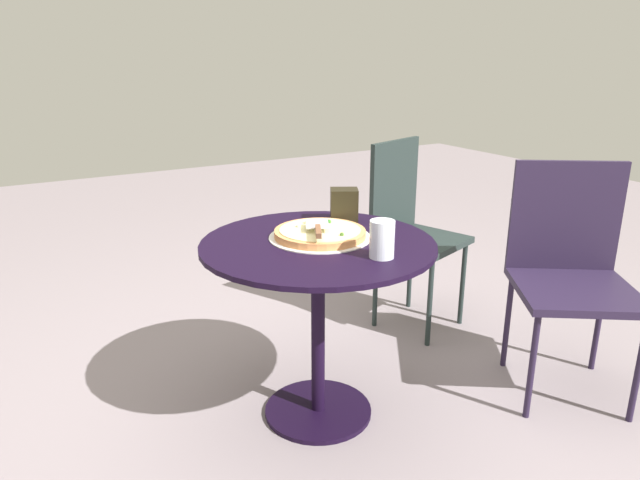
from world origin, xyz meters
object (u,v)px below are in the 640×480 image
pizza_on_tray (320,234)px  patio_chair_far (571,263)px  napkin_dispenser (344,206)px  patio_chair_near (409,222)px  patio_table (318,285)px  pizza_server (318,228)px  drinking_cup (382,239)px

pizza_on_tray → patio_chair_far: patio_chair_far is taller
napkin_dispenser → patio_chair_near: (-0.31, 0.58, -0.23)m
pizza_on_tray → napkin_dispenser: (-0.13, 0.18, 0.05)m
patio_table → pizza_on_tray: 0.18m
pizza_server → patio_chair_far: patio_chair_far is taller
pizza_on_tray → patio_chair_far: (0.34, 0.95, -0.18)m
napkin_dispenser → patio_chair_near: 0.69m
drinking_cup → patio_chair_near: patio_chair_near is taller
patio_chair_far → patio_chair_near: bearing=-166.1°
pizza_on_tray → pizza_server: (0.05, -0.04, 0.04)m
pizza_server → napkin_dispenser: size_ratio=1.60×
patio_chair_near → pizza_server: bearing=-58.7°
drinking_cup → patio_chair_far: 0.91m
pizza_on_tray → drinking_cup: bearing=13.7°
pizza_server → patio_chair_near: patio_chair_near is taller
patio_table → napkin_dispenser: bearing=128.0°
pizza_on_tray → patio_table: bearing=-38.5°
drinking_cup → patio_chair_far: size_ratio=0.13×
patio_table → patio_chair_far: (0.30, 0.98, -0.01)m
patio_chair_near → patio_chair_far: patio_chair_near is taller
drinking_cup → patio_chair_near: bearing=135.9°
pizza_on_tray → drinking_cup: drinking_cup is taller
napkin_dispenser → patio_chair_far: (0.46, 0.77, -0.23)m
drinking_cup → pizza_server: bearing=-155.5°
pizza_on_tray → pizza_server: 0.07m
patio_chair_near → drinking_cup: bearing=-44.1°
pizza_on_tray → drinking_cup: (0.28, 0.07, 0.05)m
pizza_server → patio_table: bearing=147.7°
patio_table → napkin_dispenser: size_ratio=6.32×
drinking_cup → pizza_on_tray: bearing=-166.3°
pizza_on_tray → napkin_dispenser: bearing=125.1°
patio_table → patio_chair_near: size_ratio=0.90×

